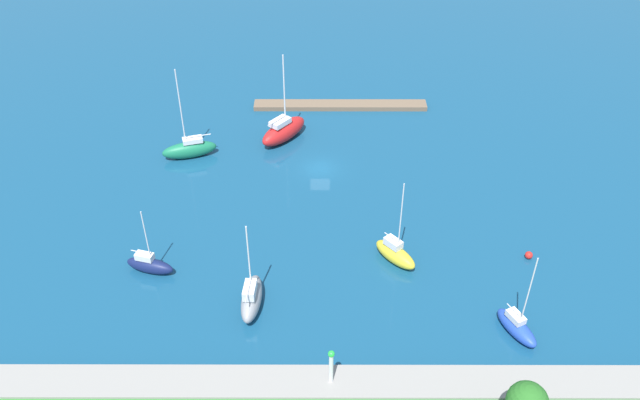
% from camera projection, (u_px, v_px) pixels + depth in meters
% --- Properties ---
extents(water, '(160.00, 160.00, 0.00)m').
position_uv_depth(water, '(320.00, 168.00, 81.35)').
color(water, navy).
rests_on(water, ground).
extents(pier_dock, '(25.02, 2.43, 0.66)m').
position_uv_depth(pier_dock, '(340.00, 105.00, 93.74)').
color(pier_dock, brown).
rests_on(pier_dock, ground).
extents(breakwater, '(60.64, 3.32, 1.36)m').
position_uv_depth(breakwater, '(319.00, 386.00, 54.24)').
color(breakwater, gray).
rests_on(breakwater, ground).
extents(harbor_beacon, '(0.56, 0.56, 3.73)m').
position_uv_depth(harbor_beacon, '(331.00, 364.00, 52.54)').
color(harbor_beacon, silver).
rests_on(harbor_beacon, breakwater).
extents(sailboat_red_inner_mooring, '(7.02, 7.81, 12.12)m').
position_uv_depth(sailboat_red_inner_mooring, '(284.00, 130.00, 85.91)').
color(sailboat_red_inner_mooring, red).
rests_on(sailboat_red_inner_mooring, water).
extents(sailboat_blue_off_beacon, '(3.79, 5.30, 9.55)m').
position_uv_depth(sailboat_blue_off_beacon, '(517.00, 326.00, 59.24)').
color(sailboat_blue_off_beacon, '#2347B2').
rests_on(sailboat_blue_off_beacon, water).
extents(sailboat_navy_far_south, '(5.35, 2.84, 7.88)m').
position_uv_depth(sailboat_navy_far_south, '(150.00, 265.00, 65.78)').
color(sailboat_navy_far_south, '#141E4C').
rests_on(sailboat_navy_far_south, water).
extents(sailboat_gray_center_basin, '(2.26, 6.14, 9.83)m').
position_uv_depth(sailboat_gray_center_basin, '(251.00, 298.00, 61.55)').
color(sailboat_gray_center_basin, gray).
rests_on(sailboat_gray_center_basin, water).
extents(sailboat_green_near_pier, '(7.20, 3.89, 12.36)m').
position_uv_depth(sailboat_green_near_pier, '(190.00, 149.00, 82.73)').
color(sailboat_green_near_pier, '#19724C').
rests_on(sailboat_green_near_pier, water).
extents(sailboat_yellow_mid_basin, '(4.84, 5.17, 10.12)m').
position_uv_depth(sailboat_yellow_mid_basin, '(395.00, 253.00, 66.96)').
color(sailboat_yellow_mid_basin, yellow).
rests_on(sailboat_yellow_mid_basin, water).
extents(mooring_buoy_red, '(0.81, 0.81, 0.81)m').
position_uv_depth(mooring_buoy_red, '(529.00, 255.00, 67.71)').
color(mooring_buoy_red, red).
rests_on(mooring_buoy_red, water).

